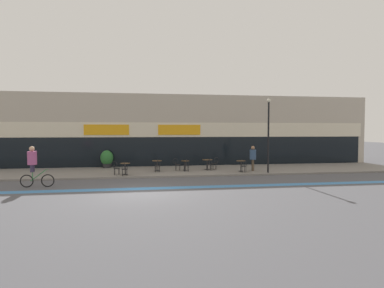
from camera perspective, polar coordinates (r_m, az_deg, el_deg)
name	(u,v)px	position (r m, az deg, el deg)	size (l,w,h in m)	color
ground_plane	(142,193)	(15.07, -9.50, -9.13)	(120.00, 120.00, 0.00)	#4C4C51
sidewalk_slab	(144,172)	(22.21, -9.21, -5.20)	(40.00, 5.50, 0.12)	slate
storefront_facade	(144,131)	(26.73, -9.15, 2.47)	(40.00, 4.06, 6.07)	#B2A899
bike_lane_stripe	(142,189)	(16.06, -9.44, -8.39)	(36.00, 0.70, 0.01)	#3D7AB7
bistro_table_0	(125,167)	(20.42, -12.60, -4.21)	(0.64, 0.64, 0.77)	black
bistro_table_1	(157,164)	(21.91, -6.69, -3.72)	(0.71, 0.71, 0.75)	black
bistro_table_2	(185,164)	(22.09, -1.31, -3.75)	(0.61, 0.61, 0.71)	black
bistro_table_3	(207,162)	(22.62, 2.94, -3.51)	(0.78, 0.78, 0.74)	black
bistro_table_4	(241,164)	(21.83, 9.31, -3.74)	(0.66, 0.66, 0.77)	black
cafe_chair_0_near	(125,168)	(19.80, -12.70, -4.49)	(0.45, 0.60, 0.90)	black
cafe_chair_0_side	(116,167)	(20.48, -14.35, -4.28)	(0.58, 0.41, 0.90)	black
cafe_chair_1_near	(157,165)	(21.29, -6.61, -3.96)	(0.44, 0.59, 0.90)	black
cafe_chair_2_near	(186,164)	(21.47, -1.09, -3.88)	(0.40, 0.57, 0.90)	black
cafe_chair_2_side	(177,163)	(22.01, -2.92, -3.73)	(0.59, 0.43, 0.90)	black
cafe_chair_3_near	(209,163)	(22.02, 3.25, -3.73)	(0.42, 0.59, 0.90)	black
cafe_chair_3_side	(215,162)	(22.77, 4.48, -3.53)	(0.59, 0.43, 0.90)	black
cafe_chair_4_near	(244,165)	(21.24, 9.83, -3.99)	(0.41, 0.58, 0.90)	black
planter_pot	(107,159)	(24.57, -15.91, -2.70)	(0.99, 0.99, 1.38)	#232326
lamp_post	(268,130)	(21.44, 14.36, 2.60)	(0.26, 0.26, 5.14)	black
cyclist_0	(33,163)	(18.17, -27.99, -3.24)	(1.76, 0.50, 2.21)	black
pedestrian_near_end	(253,156)	(22.30, 11.51, -2.26)	(0.57, 0.57, 1.81)	#4C3D2D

